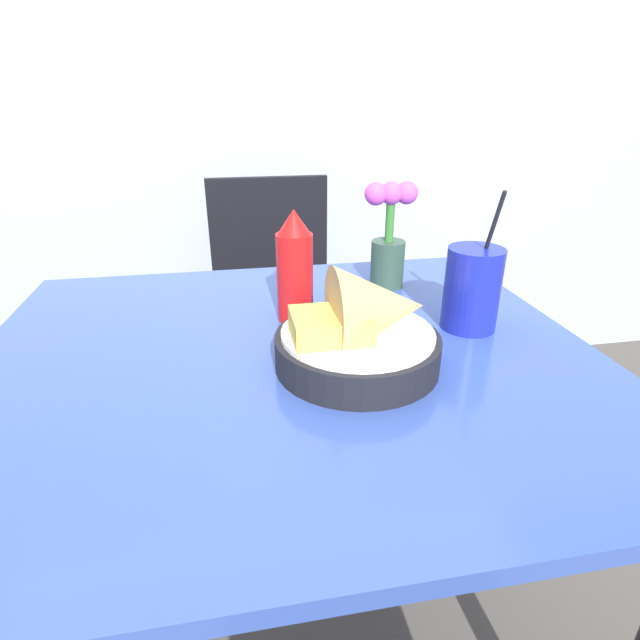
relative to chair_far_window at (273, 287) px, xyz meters
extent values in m
cube|color=#9EA8B7|center=(-0.05, 0.35, 0.77)|extent=(7.00, 0.06, 2.60)
cube|color=#334C9E|center=(-0.05, -0.88, 0.21)|extent=(0.99, 0.87, 0.02)
cylinder|color=black|center=(-0.49, -0.51, -0.17)|extent=(0.05, 0.05, 0.72)
cylinder|color=black|center=(0.38, -0.51, -0.17)|extent=(0.05, 0.05, 0.72)
cylinder|color=black|center=(-0.18, -0.27, -0.30)|extent=(0.03, 0.03, 0.44)
cylinder|color=black|center=(0.18, -0.27, -0.30)|extent=(0.03, 0.03, 0.44)
cylinder|color=black|center=(-0.18, 0.09, -0.30)|extent=(0.03, 0.03, 0.44)
cylinder|color=black|center=(0.18, 0.09, -0.30)|extent=(0.03, 0.03, 0.44)
cube|color=black|center=(0.00, -0.09, -0.07)|extent=(0.40, 0.40, 0.02)
cube|color=black|center=(0.00, 0.09, 0.14)|extent=(0.40, 0.03, 0.41)
cylinder|color=black|center=(0.04, -0.95, 0.24)|extent=(0.25, 0.25, 0.05)
cylinder|color=white|center=(0.04, -0.95, 0.27)|extent=(0.23, 0.23, 0.01)
cone|color=tan|center=(0.07, -0.95, 0.31)|extent=(0.14, 0.14, 0.14)
cube|color=#E5C14C|center=(0.00, -0.96, 0.29)|extent=(0.11, 0.09, 0.04)
cylinder|color=red|center=(-0.02, -0.76, 0.30)|extent=(0.06, 0.06, 0.16)
cone|color=red|center=(-0.02, -0.76, 0.40)|extent=(0.06, 0.06, 0.04)
cylinder|color=#192399|center=(0.27, -0.85, 0.29)|extent=(0.10, 0.10, 0.14)
cylinder|color=black|center=(0.27, -0.85, 0.28)|extent=(0.09, 0.09, 0.12)
cylinder|color=black|center=(0.29, -0.85, 0.35)|extent=(0.01, 0.08, 0.21)
cylinder|color=#2D4738|center=(0.19, -0.62, 0.27)|extent=(0.07, 0.07, 0.10)
cylinder|color=#33722D|center=(0.19, -0.62, 0.36)|extent=(0.02, 0.02, 0.09)
sphere|color=#D14CB2|center=(0.19, -0.62, 0.42)|extent=(0.05, 0.05, 0.05)
sphere|color=#D14CB2|center=(0.16, -0.62, 0.42)|extent=(0.05, 0.05, 0.05)
sphere|color=#D14CB2|center=(0.22, -0.62, 0.42)|extent=(0.05, 0.05, 0.05)
camera|label=1|loc=(-0.13, -1.59, 0.59)|focal=28.00mm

